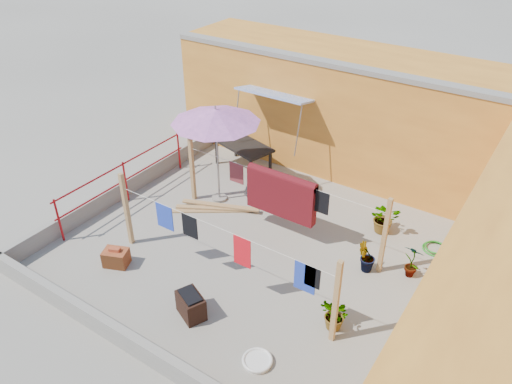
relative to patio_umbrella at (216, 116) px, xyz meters
The scene contains 20 objects.
ground 3.21m from the patio_umbrella, 30.11° to the right, with size 80.00×80.00×0.00m, color #9E998E.
wall_back 4.38m from the patio_umbrella, 55.58° to the left, with size 11.00×3.27×3.21m.
parapet_front 5.50m from the patio_umbrella, 67.56° to the right, with size 8.30×0.16×0.44m, color gray.
parapet_left 3.18m from the patio_umbrella, 152.16° to the right, with size 0.16×7.30×0.44m, color gray.
red_railing 2.80m from the patio_umbrella, 145.13° to the right, with size 0.05×4.20×1.10m.
clothesline_rig 2.46m from the patio_umbrella, 15.82° to the right, with size 5.09×2.35×1.80m.
patio_umbrella is the anchor object (origin of this frame).
outdoor_table 2.27m from the patio_umbrella, 103.39° to the left, with size 1.89×1.29×0.81m.
brick_stack 3.87m from the patio_umbrella, 94.67° to the right, with size 0.61×0.53×0.44m.
lumber_pile 2.28m from the patio_umbrella, 64.70° to the right, with size 1.94×1.27×0.13m.
brazier 4.49m from the patio_umbrella, 60.18° to the right, with size 0.68×0.59×0.52m.
white_basin 5.64m from the patio_umbrella, 45.57° to the right, with size 0.53×0.53×0.09m.
water_jug_a 6.08m from the patio_umbrella, ahead, with size 0.23×0.23×0.36m.
water_jug_b 6.07m from the patio_umbrella, ahead, with size 0.23×0.23×0.35m.
green_hose 5.78m from the patio_umbrella, 11.13° to the left, with size 0.56×0.56×0.08m.
plant_back_a 4.54m from the patio_umbrella, 14.47° to the left, with size 0.67×0.58×0.74m, color #1A5B1C.
plant_back_b 6.21m from the patio_umbrella, 16.54° to the left, with size 0.35×0.35×0.62m, color #1A5B1C.
plant_right_a 5.39m from the patio_umbrella, ahead, with size 0.42×0.29×0.80m, color #1A5B1C.
plant_right_b 4.64m from the patio_umbrella, ahead, with size 0.39×0.32×0.71m, color #1A5B1C.
plant_right_c 5.31m from the patio_umbrella, 27.51° to the right, with size 0.56×0.48×0.62m, color #1A5B1C.
Camera 1 is at (4.78, -7.25, 6.99)m, focal length 35.00 mm.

